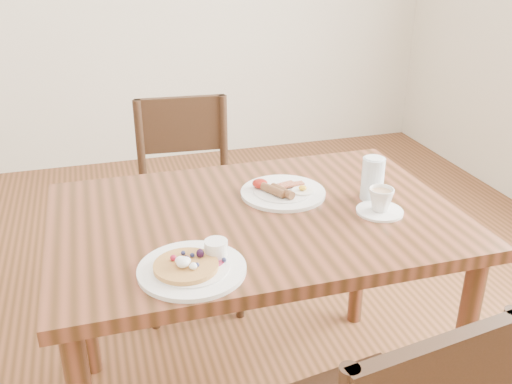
% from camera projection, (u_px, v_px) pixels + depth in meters
% --- Properties ---
extents(dining_table, '(1.20, 0.80, 0.75)m').
position_uv_depth(dining_table, '(256.00, 242.00, 1.74)').
color(dining_table, brown).
rests_on(dining_table, ground).
extents(chair_far, '(0.45, 0.45, 0.88)m').
position_uv_depth(chair_far, '(188.00, 194.00, 2.43)').
color(chair_far, '#341D12').
rests_on(chair_far, ground).
extents(pancake_plate, '(0.27, 0.27, 0.06)m').
position_uv_depth(pancake_plate, '(193.00, 266.00, 1.41)').
color(pancake_plate, white).
rests_on(pancake_plate, dining_table).
extents(breakfast_plate, '(0.27, 0.27, 0.04)m').
position_uv_depth(breakfast_plate, '(282.00, 192.00, 1.81)').
color(breakfast_plate, white).
rests_on(breakfast_plate, dining_table).
extents(teacup_saucer, '(0.14, 0.14, 0.08)m').
position_uv_depth(teacup_saucer, '(380.00, 202.00, 1.69)').
color(teacup_saucer, white).
rests_on(teacup_saucer, dining_table).
extents(water_glass, '(0.07, 0.07, 0.14)m').
position_uv_depth(water_glass, '(373.00, 179.00, 1.76)').
color(water_glass, silver).
rests_on(water_glass, dining_table).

